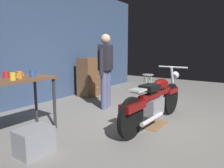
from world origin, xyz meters
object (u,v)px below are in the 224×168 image
person_standing (106,68)px  motorcycle (155,100)px  mug_red_diner (6,75)px  mug_orange_travel (20,75)px  storage_bin (34,141)px  mug_blue_enamel (33,74)px  mug_yellow_tall (13,76)px  shop_stool (148,79)px  wooden_dresser (91,77)px

person_standing → motorcycle: bearing=62.1°
person_standing → mug_red_diner: person_standing is taller
person_standing → mug_orange_travel: size_ratio=13.89×
storage_bin → mug_blue_enamel: bearing=54.2°
mug_red_diner → mug_yellow_tall: bearing=-102.2°
motorcycle → mug_red_diner: bearing=138.0°
person_standing → shop_stool: size_ratio=2.61×
motorcycle → mug_red_diner: mug_red_diner is taller
mug_red_diner → shop_stool: bearing=-9.2°
mug_yellow_tall → mug_orange_travel: (0.16, 0.10, -0.00)m
mug_red_diner → person_standing: bearing=-9.7°
person_standing → mug_blue_enamel: size_ratio=13.73×
shop_stool → mug_yellow_tall: 3.83m
motorcycle → mug_orange_travel: 2.28m
person_standing → mug_blue_enamel: bearing=-18.4°
mug_red_diner → wooden_dresser: bearing=15.7°
wooden_dresser → mug_blue_enamel: bearing=-158.2°
motorcycle → mug_orange_travel: bearing=140.4°
mug_yellow_tall → shop_stool: bearing=-4.4°
mug_blue_enamel → mug_orange_travel: 0.21m
shop_stool → wooden_dresser: bearing=119.2°
person_standing → storage_bin: 2.42m
motorcycle → mug_blue_enamel: mug_blue_enamel is taller
mug_yellow_tall → person_standing: bearing=-1.0°
motorcycle → mug_yellow_tall: size_ratio=18.49×
wooden_dresser → mug_red_diner: wooden_dresser is taller
mug_orange_travel → mug_yellow_tall: bearing=-148.5°
wooden_dresser → mug_blue_enamel: wooden_dresser is taller
person_standing → mug_blue_enamel: (-1.77, 0.12, 0.03)m
shop_stool → mug_red_diner: 3.80m
mug_orange_travel → mug_red_diner: bearing=112.8°
mug_blue_enamel → person_standing: bearing=-3.9°
storage_bin → mug_yellow_tall: size_ratio=3.71×
storage_bin → mug_blue_enamel: (0.47, 0.65, 0.79)m
mug_yellow_tall → mug_orange_travel: mug_yellow_tall is taller
shop_stool → mug_red_diner: bearing=170.8°
shop_stool → mug_yellow_tall: mug_yellow_tall is taller
motorcycle → person_standing: bearing=78.7°
person_standing → mug_yellow_tall: (-2.14, 0.04, 0.03)m
wooden_dresser → motorcycle: bearing=-115.1°
motorcycle → person_standing: size_ratio=1.31×
wooden_dresser → mug_red_diner: (-2.93, -0.82, 0.40)m
wooden_dresser → mug_orange_travel: bearing=-159.9°
mug_red_diner → mug_orange_travel: 0.24m
storage_bin → mug_yellow_tall: (0.10, 0.56, 0.79)m
person_standing → mug_orange_travel: person_standing is taller
motorcycle → wooden_dresser: bearing=67.0°
motorcycle → mug_yellow_tall: bearing=144.9°
wooden_dresser → mug_blue_enamel: 2.86m
person_standing → mug_red_diner: size_ratio=14.04×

